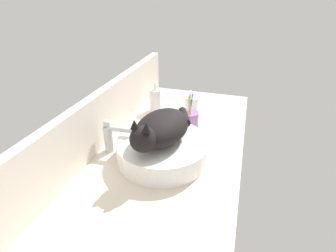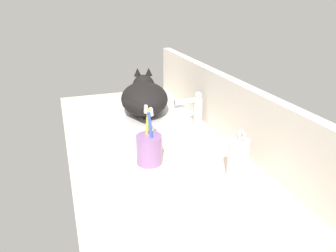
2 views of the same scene
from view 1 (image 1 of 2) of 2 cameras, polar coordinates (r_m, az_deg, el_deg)
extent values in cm
cube|color=beige|center=(108.47, 0.15, -5.46)|extent=(128.13, 58.39, 4.00)
cube|color=silver|center=(111.75, -13.44, 2.49)|extent=(128.13, 3.60, 22.02)
cylinder|color=white|center=(98.74, -1.35, -5.12)|extent=(34.23, 34.23, 7.98)
ellipsoid|color=black|center=(93.77, -1.41, -0.30)|extent=(28.06, 21.96, 11.00)
sphere|color=black|center=(84.41, -5.49, -2.84)|extent=(8.80, 8.80, 8.80)
cone|color=black|center=(79.89, -4.76, -0.28)|extent=(2.80, 2.80, 3.20)
cone|color=black|center=(82.16, -7.33, 0.45)|extent=(2.80, 2.80, 3.20)
cylinder|color=black|center=(100.26, 3.54, 2.02)|extent=(11.40, 7.09, 3.20)
cylinder|color=silver|center=(104.99, -12.82, -2.68)|extent=(3.60, 3.60, 11.00)
cylinder|color=silver|center=(100.53, -10.56, -0.69)|extent=(2.62, 10.08, 2.20)
sphere|color=silver|center=(101.73, -13.23, 0.54)|extent=(2.80, 2.80, 2.80)
cylinder|color=silver|center=(135.59, -2.78, 5.62)|extent=(5.92, 5.92, 11.48)
cylinder|color=silver|center=(132.95, -2.85, 8.44)|extent=(1.20, 1.20, 2.80)
cylinder|color=silver|center=(133.53, -2.69, 9.18)|extent=(2.20, 1.00, 1.00)
cylinder|color=#996BA8|center=(116.80, 4.70, 0.92)|extent=(7.98, 7.98, 9.26)
cylinder|color=yellow|center=(113.63, 4.84, 2.50)|extent=(1.48, 2.78, 17.02)
cube|color=white|center=(110.14, 5.02, 6.46)|extent=(1.28, 1.06, 2.51)
cylinder|color=blue|center=(116.27, 4.71, 3.14)|extent=(1.50, 2.73, 17.02)
cube|color=white|center=(112.86, 4.88, 7.03)|extent=(1.29, 1.06, 2.51)
cylinder|color=white|center=(134.93, 5.13, 4.62)|extent=(6.73, 6.73, 8.09)
cylinder|color=silver|center=(135.63, 5.10, 3.96)|extent=(5.92, 5.92, 4.67)
camera|label=2|loc=(1.89, 19.53, 24.55)|focal=35.00mm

